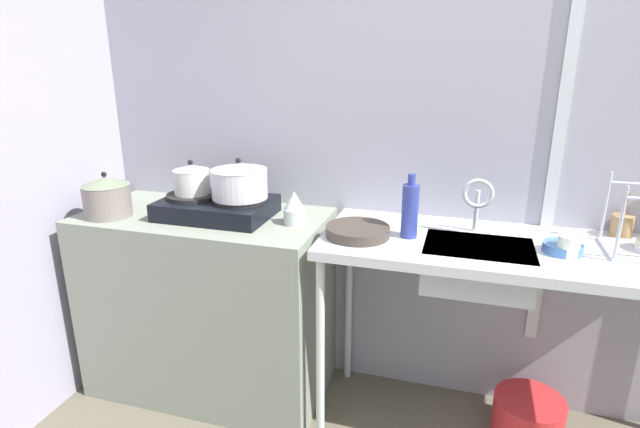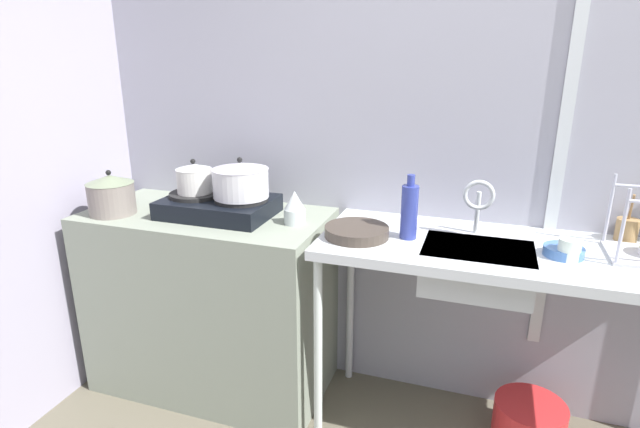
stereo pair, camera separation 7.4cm
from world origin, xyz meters
The scene contains 17 objects.
wall_back centered at (0.00, 1.48, 1.23)m, with size 4.82×0.10×2.46m, color #9A99A7.
wall_metal_strip centered at (0.14, 1.42, 1.35)m, with size 0.05×0.01×1.97m, color silver.
counter_concrete centered at (-1.37, 1.14, 0.46)m, with size 1.14×0.58×0.92m, color gray.
counter_sink centered at (-0.02, 1.14, 0.84)m, with size 1.50×0.58×0.92m.
stove centered at (-1.30, 1.14, 0.96)m, with size 0.50×0.35×0.10m.
pot_on_left_burner centered at (-1.42, 1.14, 1.08)m, with size 0.16×0.16×0.16m.
pot_on_right_burner centered at (-1.18, 1.14, 1.09)m, with size 0.25×0.25×0.18m.
pot_beside_stove centered at (-1.78, 1.00, 1.01)m, with size 0.21×0.21×0.21m.
percolator centered at (-0.92, 1.14, 0.99)m, with size 0.10×0.10×0.15m.
sink_basin centered at (-0.14, 1.09, 0.83)m, with size 0.42×0.30×0.17m, color silver.
faucet centered at (-0.16, 1.23, 1.07)m, with size 0.12×0.07×0.24m.
frying_pan centered at (-0.62, 1.07, 0.94)m, with size 0.26×0.26×0.04m, color #3E352D.
cup_by_rack centered at (0.17, 1.08, 0.96)m, with size 0.08×0.08×0.08m, color white.
small_bowl_on_drainboard centered at (0.16, 1.11, 0.93)m, with size 0.14×0.14×0.04m, color #4571B8.
bottle_by_sink centered at (-0.42, 1.12, 1.03)m, with size 0.07×0.07×0.26m.
utensil_jar centered at (0.41, 1.37, 0.96)m, with size 0.08×0.08×0.20m.
bucket_on_floor centered at (0.14, 1.18, 0.10)m, with size 0.30×0.30×0.20m, color red.
Camera 2 is at (-0.14, -0.81, 1.63)m, focal length 28.08 mm.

